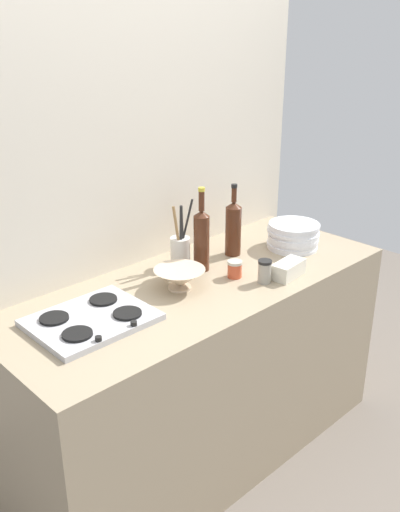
{
  "coord_description": "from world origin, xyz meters",
  "views": [
    {
      "loc": [
        -1.51,
        -1.58,
        1.94
      ],
      "look_at": [
        0.0,
        0.0,
        1.02
      ],
      "focal_mm": 39.71,
      "sensor_mm": 36.0,
      "label": 1
    }
  ],
  "objects_px": {
    "stovetop_hob": "(91,319)",
    "mixing_bowl": "(180,278)",
    "butter_dish": "(288,269)",
    "condiment_jar_rear": "(265,271)",
    "wine_bottle_leftmost": "(233,227)",
    "utensil_crock": "(180,249)",
    "wine_bottle_mid_left": "(201,239)",
    "plate_stack": "(293,235)",
    "condiment_jar_front": "(235,269)"
  },
  "relations": [
    {
      "from": "plate_stack",
      "to": "wine_bottle_mid_left",
      "type": "xyz_separation_m",
      "value": [
        -0.51,
        0.12,
        0.09
      ]
    },
    {
      "from": "wine_bottle_leftmost",
      "to": "butter_dish",
      "type": "relative_size",
      "value": 2.1
    },
    {
      "from": "condiment_jar_front",
      "to": "wine_bottle_leftmost",
      "type": "bearing_deg",
      "value": 45.02
    },
    {
      "from": "wine_bottle_leftmost",
      "to": "wine_bottle_mid_left",
      "type": "xyz_separation_m",
      "value": [
        -0.23,
        -0.03,
        0.01
      ]
    },
    {
      "from": "stovetop_hob",
      "to": "wine_bottle_mid_left",
      "type": "bearing_deg",
      "value": 6.04
    },
    {
      "from": "condiment_jar_rear",
      "to": "mixing_bowl",
      "type": "bearing_deg",
      "value": 145.54
    },
    {
      "from": "condiment_jar_front",
      "to": "mixing_bowl",
      "type": "bearing_deg",
      "value": 162.05
    },
    {
      "from": "plate_stack",
      "to": "condiment_jar_rear",
      "type": "distance_m",
      "value": 0.44
    },
    {
      "from": "stovetop_hob",
      "to": "plate_stack",
      "type": "xyz_separation_m",
      "value": [
        1.14,
        -0.05,
        0.05
      ]
    },
    {
      "from": "mixing_bowl",
      "to": "utensil_crock",
      "type": "distance_m",
      "value": 0.24
    },
    {
      "from": "wine_bottle_mid_left",
      "to": "mixing_bowl",
      "type": "relative_size",
      "value": 1.77
    },
    {
      "from": "mixing_bowl",
      "to": "butter_dish",
      "type": "height_order",
      "value": "mixing_bowl"
    },
    {
      "from": "wine_bottle_leftmost",
      "to": "plate_stack",
      "type": "bearing_deg",
      "value": -27.32
    },
    {
      "from": "stovetop_hob",
      "to": "butter_dish",
      "type": "relative_size",
      "value": 2.64
    },
    {
      "from": "stovetop_hob",
      "to": "mixing_bowl",
      "type": "bearing_deg",
      "value": -1.36
    },
    {
      "from": "wine_bottle_leftmost",
      "to": "wine_bottle_mid_left",
      "type": "relative_size",
      "value": 0.91
    },
    {
      "from": "plate_stack",
      "to": "mixing_bowl",
      "type": "height_order",
      "value": "plate_stack"
    },
    {
      "from": "condiment_jar_rear",
      "to": "plate_stack",
      "type": "bearing_deg",
      "value": 22.01
    },
    {
      "from": "condiment_jar_rear",
      "to": "wine_bottle_leftmost",
      "type": "bearing_deg",
      "value": 66.74
    },
    {
      "from": "utensil_crock",
      "to": "wine_bottle_mid_left",
      "type": "bearing_deg",
      "value": -69.75
    },
    {
      "from": "plate_stack",
      "to": "wine_bottle_leftmost",
      "type": "bearing_deg",
      "value": 152.68
    },
    {
      "from": "butter_dish",
      "to": "condiment_jar_rear",
      "type": "relative_size",
      "value": 1.61
    },
    {
      "from": "wine_bottle_leftmost",
      "to": "utensil_crock",
      "type": "height_order",
      "value": "wine_bottle_leftmost"
    },
    {
      "from": "plate_stack",
      "to": "butter_dish",
      "type": "bearing_deg",
      "value": -145.46
    },
    {
      "from": "wine_bottle_mid_left",
      "to": "mixing_bowl",
      "type": "bearing_deg",
      "value": -159.01
    },
    {
      "from": "wine_bottle_leftmost",
      "to": "butter_dish",
      "type": "height_order",
      "value": "wine_bottle_leftmost"
    },
    {
      "from": "mixing_bowl",
      "to": "butter_dish",
      "type": "relative_size",
      "value": 1.31
    },
    {
      "from": "stovetop_hob",
      "to": "mixing_bowl",
      "type": "xyz_separation_m",
      "value": [
        0.43,
        -0.01,
        0.03
      ]
    },
    {
      "from": "stovetop_hob",
      "to": "butter_dish",
      "type": "distance_m",
      "value": 0.88
    },
    {
      "from": "stovetop_hob",
      "to": "utensil_crock",
      "type": "relative_size",
      "value": 1.37
    },
    {
      "from": "plate_stack",
      "to": "wine_bottle_mid_left",
      "type": "height_order",
      "value": "wine_bottle_mid_left"
    },
    {
      "from": "plate_stack",
      "to": "utensil_crock",
      "type": "xyz_separation_m",
      "value": [
        -0.55,
        0.22,
        0.02
      ]
    },
    {
      "from": "mixing_bowl",
      "to": "condiment_jar_front",
      "type": "distance_m",
      "value": 0.26
    },
    {
      "from": "stovetop_hob",
      "to": "condiment_jar_front",
      "type": "bearing_deg",
      "value": -7.63
    },
    {
      "from": "plate_stack",
      "to": "utensil_crock",
      "type": "distance_m",
      "value": 0.59
    },
    {
      "from": "mixing_bowl",
      "to": "plate_stack",
      "type": "bearing_deg",
      "value": -3.23
    },
    {
      "from": "butter_dish",
      "to": "condiment_jar_rear",
      "type": "xyz_separation_m",
      "value": [
        -0.12,
        0.03,
        0.02
      ]
    },
    {
      "from": "utensil_crock",
      "to": "mixing_bowl",
      "type": "bearing_deg",
      "value": -132.73
    },
    {
      "from": "wine_bottle_leftmost",
      "to": "utensil_crock",
      "type": "xyz_separation_m",
      "value": [
        -0.27,
        0.07,
        -0.06
      ]
    },
    {
      "from": "wine_bottle_leftmost",
      "to": "mixing_bowl",
      "type": "relative_size",
      "value": 1.6
    },
    {
      "from": "plate_stack",
      "to": "condiment_jar_rear",
      "type": "height_order",
      "value": "plate_stack"
    },
    {
      "from": "plate_stack",
      "to": "wine_bottle_leftmost",
      "type": "xyz_separation_m",
      "value": [
        -0.28,
        0.14,
        0.07
      ]
    },
    {
      "from": "wine_bottle_leftmost",
      "to": "condiment_jar_rear",
      "type": "distance_m",
      "value": 0.35
    },
    {
      "from": "stovetop_hob",
      "to": "utensil_crock",
      "type": "xyz_separation_m",
      "value": [
        0.59,
        0.17,
        0.06
      ]
    },
    {
      "from": "wine_bottle_mid_left",
      "to": "condiment_jar_front",
      "type": "bearing_deg",
      "value": -72.66
    },
    {
      "from": "stovetop_hob",
      "to": "wine_bottle_leftmost",
      "type": "xyz_separation_m",
      "value": [
        0.86,
        0.09,
        0.12
      ]
    },
    {
      "from": "wine_bottle_mid_left",
      "to": "utensil_crock",
      "type": "relative_size",
      "value": 1.2
    },
    {
      "from": "wine_bottle_leftmost",
      "to": "condiment_jar_front",
      "type": "height_order",
      "value": "wine_bottle_leftmost"
    },
    {
      "from": "condiment_jar_front",
      "to": "condiment_jar_rear",
      "type": "height_order",
      "value": "condiment_jar_rear"
    },
    {
      "from": "utensil_crock",
      "to": "condiment_jar_rear",
      "type": "distance_m",
      "value": 0.41
    }
  ]
}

